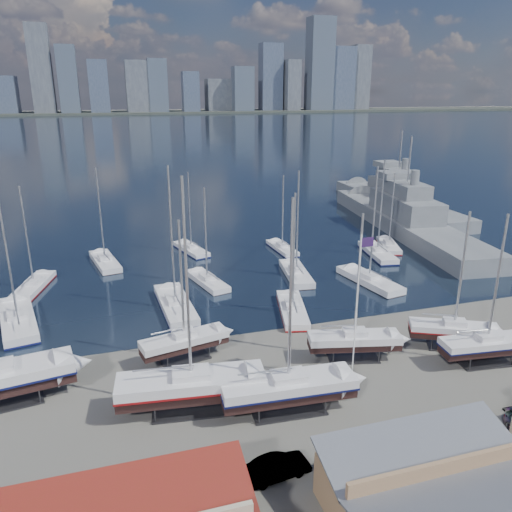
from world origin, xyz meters
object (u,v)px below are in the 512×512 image
object	(u,v)px
flagpole	(358,299)
car_a	(185,494)
naval_ship_east	(404,221)
naval_ship_west	(396,201)

from	to	relation	value
flagpole	car_a	bearing A→B (deg)	-149.74
naval_ship_east	naval_ship_west	size ratio (longest dim) A/B	1.14
naval_ship_east	flagpole	xyz separation A→B (m)	(-31.97, -42.41, 6.06)
naval_ship_east	naval_ship_west	world-z (taller)	naval_ship_east
naval_ship_east	car_a	distance (m)	70.76
naval_ship_west	flagpole	distance (m)	71.09
naval_ship_west	naval_ship_east	bearing A→B (deg)	152.95
naval_ship_west	car_a	world-z (taller)	naval_ship_west
car_a	naval_ship_east	bearing A→B (deg)	64.47
naval_ship_east	flagpole	distance (m)	53.45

